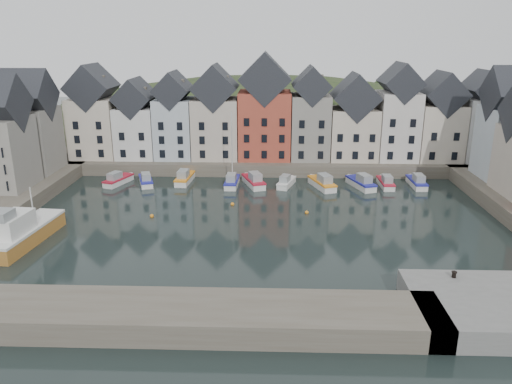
{
  "coord_description": "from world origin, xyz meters",
  "views": [
    {
      "loc": [
        1.4,
        -56.63,
        22.44
      ],
      "look_at": [
        -0.69,
        6.0,
        2.58
      ],
      "focal_mm": 35.0,
      "sensor_mm": 36.0,
      "label": 1
    }
  ],
  "objects_px": {
    "large_vessel": "(22,232)",
    "mooring_bollard": "(454,274)",
    "boat_a": "(118,180)",
    "boat_d": "(232,181)"
  },
  "relations": [
    {
      "from": "boat_a",
      "to": "mooring_bollard",
      "type": "height_order",
      "value": "mooring_bollard"
    },
    {
      "from": "boat_a",
      "to": "large_vessel",
      "type": "distance_m",
      "value": 23.97
    },
    {
      "from": "mooring_bollard",
      "to": "boat_d",
      "type": "bearing_deg",
      "value": 123.56
    },
    {
      "from": "large_vessel",
      "to": "mooring_bollard",
      "type": "height_order",
      "value": "large_vessel"
    },
    {
      "from": "boat_d",
      "to": "large_vessel",
      "type": "height_order",
      "value": "boat_d"
    },
    {
      "from": "large_vessel",
      "to": "boat_d",
      "type": "bearing_deg",
      "value": 52.75
    },
    {
      "from": "mooring_bollard",
      "to": "boat_a",
      "type": "bearing_deg",
      "value": 139.81
    },
    {
      "from": "large_vessel",
      "to": "boat_a",
      "type": "bearing_deg",
      "value": 87.0
    },
    {
      "from": "boat_d",
      "to": "mooring_bollard",
      "type": "xyz_separation_m",
      "value": [
        22.29,
        -33.59,
        1.56
      ]
    },
    {
      "from": "boat_d",
      "to": "large_vessel",
      "type": "xyz_separation_m",
      "value": [
        -21.44,
        -23.31,
        0.72
      ]
    }
  ]
}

